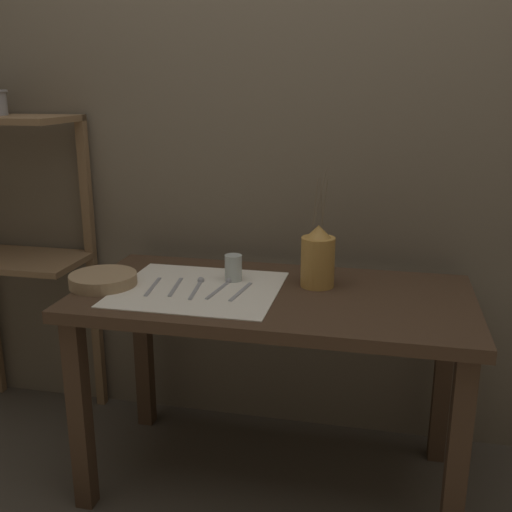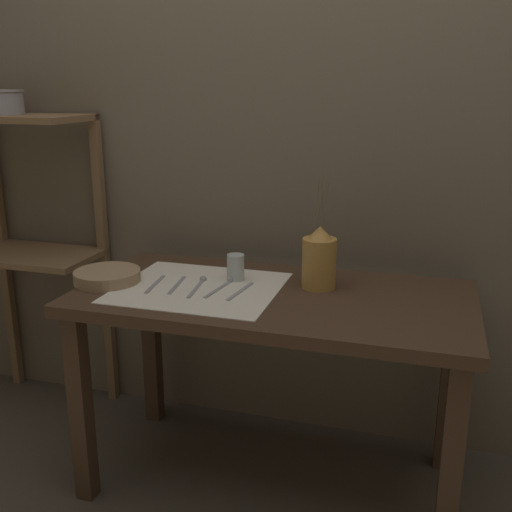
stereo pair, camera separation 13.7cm
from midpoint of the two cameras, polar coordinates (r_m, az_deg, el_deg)
ground_plane at (r=2.31m, az=3.29°, el=-20.51°), size 12.00×12.00×0.00m
stone_wall_back at (r=2.29m, az=6.36°, el=11.53°), size 7.00×0.06×2.40m
wooden_table at (r=2.01m, az=3.57°, el=-6.22°), size 1.30×0.65×0.72m
wooden_shelf_unit at (r=2.62m, az=-19.16°, el=4.17°), size 0.55×0.33×1.26m
linen_cloth at (r=2.01m, az=-3.50°, el=-3.03°), size 0.53×0.47×0.00m
pitcher_with_flowers at (r=2.01m, az=8.00°, el=-0.34°), size 0.11×0.11×0.40m
wooden_bowl at (r=2.11m, az=-12.18°, el=-1.93°), size 0.23×0.23×0.04m
glass_tumbler_near at (r=2.07m, az=-0.06°, el=-1.10°), size 0.06×0.06×0.09m
fork_outer at (r=2.05m, az=-7.72°, el=-2.70°), size 0.03×0.19×0.00m
knife_center at (r=2.03m, az=-5.62°, el=-2.79°), size 0.04×0.19×0.00m
spoon_inner at (r=2.05m, az=-3.41°, el=-2.58°), size 0.04×0.20×0.02m
spoon_outer at (r=2.03m, az=-0.93°, el=-2.67°), size 0.04×0.20×0.02m
fork_inner at (r=1.96m, az=0.49°, el=-3.40°), size 0.04×0.19×0.00m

